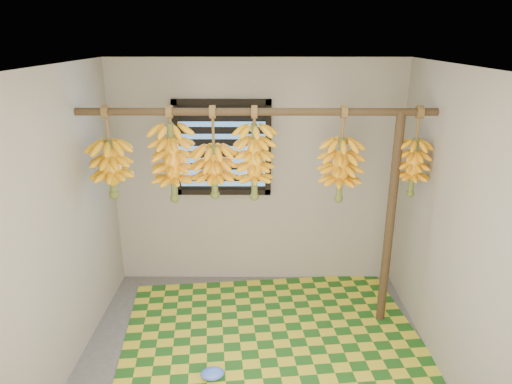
{
  "coord_description": "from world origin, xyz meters",
  "views": [
    {
      "loc": [
        0.02,
        -3.07,
        2.61
      ],
      "look_at": [
        0.0,
        0.55,
        1.35
      ],
      "focal_mm": 32.0,
      "sensor_mm": 36.0,
      "label": 1
    }
  ],
  "objects_px": {
    "banana_bunch_b": "(173,163)",
    "banana_bunch_c": "(214,171)",
    "banana_bunch_e": "(340,170)",
    "banana_bunch_f": "(413,167)",
    "plastic_bag": "(212,374)",
    "support_post": "(390,224)",
    "woven_mat": "(273,340)",
    "banana_bunch_d": "(254,162)",
    "banana_bunch_a": "(112,169)"
  },
  "relations": [
    {
      "from": "banana_bunch_b",
      "to": "banana_bunch_c",
      "type": "bearing_deg",
      "value": 0.0
    },
    {
      "from": "banana_bunch_e",
      "to": "banana_bunch_f",
      "type": "bearing_deg",
      "value": 0.0
    },
    {
      "from": "plastic_bag",
      "to": "support_post",
      "type": "bearing_deg",
      "value": 28.05
    },
    {
      "from": "support_post",
      "to": "banana_bunch_e",
      "type": "height_order",
      "value": "banana_bunch_e"
    },
    {
      "from": "support_post",
      "to": "woven_mat",
      "type": "height_order",
      "value": "support_post"
    },
    {
      "from": "plastic_bag",
      "to": "woven_mat",
      "type": "bearing_deg",
      "value": 44.03
    },
    {
      "from": "support_post",
      "to": "banana_bunch_f",
      "type": "xyz_separation_m",
      "value": [
        0.15,
        0.0,
        0.52
      ]
    },
    {
      "from": "plastic_bag",
      "to": "banana_bunch_f",
      "type": "relative_size",
      "value": 0.25
    },
    {
      "from": "banana_bunch_d",
      "to": "banana_bunch_f",
      "type": "distance_m",
      "value": 1.37
    },
    {
      "from": "support_post",
      "to": "banana_bunch_f",
      "type": "bearing_deg",
      "value": 0.0
    },
    {
      "from": "banana_bunch_c",
      "to": "banana_bunch_f",
      "type": "height_order",
      "value": "same"
    },
    {
      "from": "banana_bunch_b",
      "to": "banana_bunch_f",
      "type": "distance_m",
      "value": 2.07
    },
    {
      "from": "woven_mat",
      "to": "banana_bunch_a",
      "type": "distance_m",
      "value": 2.08
    },
    {
      "from": "support_post",
      "to": "banana_bunch_c",
      "type": "relative_size",
      "value": 2.51
    },
    {
      "from": "woven_mat",
      "to": "banana_bunch_b",
      "type": "xyz_separation_m",
      "value": [
        -0.87,
        0.34,
        1.56
      ]
    },
    {
      "from": "banana_bunch_c",
      "to": "banana_bunch_e",
      "type": "relative_size",
      "value": 0.96
    },
    {
      "from": "support_post",
      "to": "banana_bunch_a",
      "type": "xyz_separation_m",
      "value": [
        -2.45,
        0.0,
        0.51
      ]
    },
    {
      "from": "banana_bunch_c",
      "to": "banana_bunch_e",
      "type": "xyz_separation_m",
      "value": [
        1.09,
        -0.0,
        0.01
      ]
    },
    {
      "from": "woven_mat",
      "to": "banana_bunch_f",
      "type": "distance_m",
      "value": 1.96
    },
    {
      "from": "banana_bunch_b",
      "to": "banana_bunch_c",
      "type": "relative_size",
      "value": 1.04
    },
    {
      "from": "banana_bunch_b",
      "to": "banana_bunch_c",
      "type": "height_order",
      "value": "same"
    },
    {
      "from": "plastic_bag",
      "to": "banana_bunch_b",
      "type": "xyz_separation_m",
      "value": [
        -0.37,
        0.82,
        1.51
      ]
    },
    {
      "from": "banana_bunch_b",
      "to": "woven_mat",
      "type": "bearing_deg",
      "value": -21.52
    },
    {
      "from": "woven_mat",
      "to": "plastic_bag",
      "type": "bearing_deg",
      "value": -135.97
    },
    {
      "from": "banana_bunch_c",
      "to": "plastic_bag",
      "type": "bearing_deg",
      "value": -88.8
    },
    {
      "from": "banana_bunch_d",
      "to": "woven_mat",
      "type": "bearing_deg",
      "value": -64.07
    },
    {
      "from": "support_post",
      "to": "banana_bunch_d",
      "type": "height_order",
      "value": "banana_bunch_d"
    },
    {
      "from": "banana_bunch_b",
      "to": "banana_bunch_d",
      "type": "distance_m",
      "value": 0.7
    },
    {
      "from": "plastic_bag",
      "to": "banana_bunch_b",
      "type": "bearing_deg",
      "value": 114.47
    },
    {
      "from": "banana_bunch_a",
      "to": "banana_bunch_f",
      "type": "xyz_separation_m",
      "value": [
        2.6,
        -0.0,
        0.02
      ]
    },
    {
      "from": "banana_bunch_e",
      "to": "banana_bunch_f",
      "type": "xyz_separation_m",
      "value": [
        0.62,
        0.0,
        0.02
      ]
    },
    {
      "from": "support_post",
      "to": "woven_mat",
      "type": "bearing_deg",
      "value": -161.86
    },
    {
      "from": "support_post",
      "to": "banana_bunch_d",
      "type": "distance_m",
      "value": 1.34
    },
    {
      "from": "woven_mat",
      "to": "banana_bunch_b",
      "type": "bearing_deg",
      "value": 158.48
    },
    {
      "from": "banana_bunch_f",
      "to": "banana_bunch_a",
      "type": "bearing_deg",
      "value": 180.0
    },
    {
      "from": "banana_bunch_d",
      "to": "banana_bunch_f",
      "type": "bearing_deg",
      "value": 0.0
    },
    {
      "from": "banana_bunch_a",
      "to": "banana_bunch_d",
      "type": "xyz_separation_m",
      "value": [
        1.23,
        -0.0,
        0.06
      ]
    },
    {
      "from": "woven_mat",
      "to": "banana_bunch_d",
      "type": "height_order",
      "value": "banana_bunch_d"
    },
    {
      "from": "banana_bunch_a",
      "to": "woven_mat",
      "type": "bearing_deg",
      "value": -13.77
    },
    {
      "from": "banana_bunch_a",
      "to": "banana_bunch_b",
      "type": "relative_size",
      "value": 0.96
    },
    {
      "from": "banana_bunch_e",
      "to": "banana_bunch_d",
      "type": "bearing_deg",
      "value": 180.0
    },
    {
      "from": "banana_bunch_d",
      "to": "support_post",
      "type": "bearing_deg",
      "value": 0.0
    },
    {
      "from": "plastic_bag",
      "to": "banana_bunch_f",
      "type": "distance_m",
      "value": 2.39
    },
    {
      "from": "plastic_bag",
      "to": "banana_bunch_b",
      "type": "height_order",
      "value": "banana_bunch_b"
    },
    {
      "from": "banana_bunch_e",
      "to": "plastic_bag",
      "type": "bearing_deg",
      "value": -142.45
    },
    {
      "from": "banana_bunch_a",
      "to": "banana_bunch_f",
      "type": "bearing_deg",
      "value": -0.0
    },
    {
      "from": "plastic_bag",
      "to": "banana_bunch_d",
      "type": "bearing_deg",
      "value": 68.19
    },
    {
      "from": "support_post",
      "to": "banana_bunch_e",
      "type": "distance_m",
      "value": 0.69
    },
    {
      "from": "banana_bunch_a",
      "to": "banana_bunch_e",
      "type": "height_order",
      "value": "same"
    },
    {
      "from": "banana_bunch_f",
      "to": "plastic_bag",
      "type": "bearing_deg",
      "value": -154.09
    }
  ]
}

